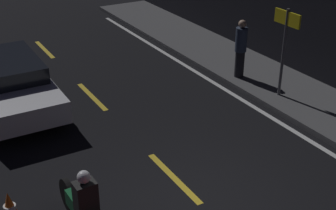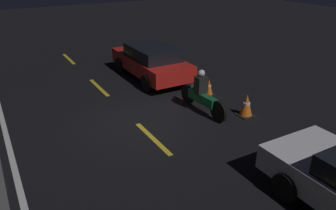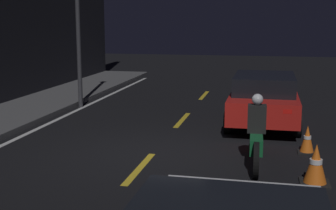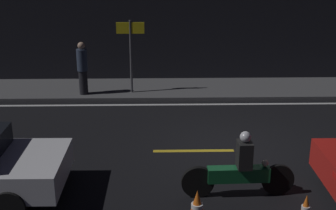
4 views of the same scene
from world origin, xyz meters
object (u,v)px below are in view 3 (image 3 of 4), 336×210
(taxi_red, at_px, (264,97))
(traffic_cone_near, at_px, (316,165))
(street_lamp, at_px, (77,6))
(motorcycle, at_px, (256,136))
(traffic_cone_mid, at_px, (307,140))

(taxi_red, xyz_separation_m, traffic_cone_near, (-4.62, -0.97, -0.40))
(taxi_red, bearing_deg, street_lamp, 77.52)
(motorcycle, xyz_separation_m, traffic_cone_mid, (1.05, -1.05, -0.28))
(taxi_red, height_order, motorcycle, motorcycle)
(motorcycle, xyz_separation_m, street_lamp, (5.03, 5.80, 2.67))
(taxi_red, height_order, street_lamp, street_lamp)
(taxi_red, bearing_deg, motorcycle, 178.87)
(traffic_cone_mid, height_order, street_lamp, street_lamp)
(motorcycle, relative_size, traffic_cone_near, 3.20)
(motorcycle, bearing_deg, street_lamp, 47.02)
(motorcycle, relative_size, street_lamp, 0.40)
(motorcycle, bearing_deg, traffic_cone_mid, -46.97)
(traffic_cone_mid, bearing_deg, traffic_cone_near, 179.95)
(taxi_red, xyz_separation_m, motorcycle, (-3.71, 0.09, -0.18))
(street_lamp, bearing_deg, taxi_red, -102.67)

